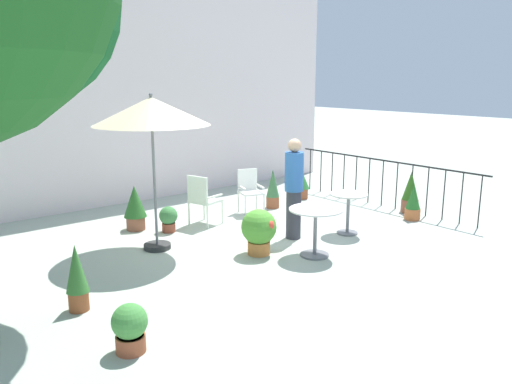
# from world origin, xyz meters

# --- Properties ---
(ground_plane) EXTENTS (60.00, 60.00, 0.00)m
(ground_plane) POSITION_xyz_m (0.00, 0.00, 0.00)
(ground_plane) COLOR #ACB6A6
(villa_facade) EXTENTS (10.70, 0.30, 5.27)m
(villa_facade) POSITION_xyz_m (0.00, 3.92, 2.63)
(villa_facade) COLOR white
(villa_facade) RESTS_ON ground
(terrace_railing) EXTENTS (0.03, 4.73, 1.01)m
(terrace_railing) POSITION_xyz_m (3.61, 0.00, 0.68)
(terrace_railing) COLOR black
(terrace_railing) RESTS_ON ground
(patio_umbrella_0) EXTENTS (1.82, 1.82, 2.51)m
(patio_umbrella_0) POSITION_xyz_m (-1.56, 0.56, 2.20)
(patio_umbrella_0) COLOR #2D2D2D
(patio_umbrella_0) RESTS_ON ground
(cafe_table_0) EXTENTS (0.83, 0.83, 0.76)m
(cafe_table_0) POSITION_xyz_m (0.18, -1.31, 0.54)
(cafe_table_0) COLOR silver
(cafe_table_0) RESTS_ON ground
(cafe_table_1) EXTENTS (0.67, 0.67, 0.74)m
(cafe_table_1) POSITION_xyz_m (1.47, -0.87, 0.51)
(cafe_table_1) COLOR silver
(cafe_table_1) RESTS_ON ground
(patio_chair_0) EXTENTS (0.56, 0.58, 0.90)m
(patio_chair_0) POSITION_xyz_m (1.01, 1.36, 0.52)
(patio_chair_0) COLOR white
(patio_chair_0) RESTS_ON ground
(patio_chair_1) EXTENTS (0.59, 0.60, 0.96)m
(patio_chair_1) POSITION_xyz_m (-0.23, 1.23, 0.54)
(patio_chair_1) COLOR white
(patio_chair_1) RESTS_ON ground
(potted_plant_0) EXTENTS (0.37, 0.37, 0.52)m
(potted_plant_0) POSITION_xyz_m (-3.33, -2.12, 0.27)
(potted_plant_0) COLOR #9A4D2F
(potted_plant_0) RESTS_ON ground
(potted_plant_1) EXTENTS (0.33, 0.33, 0.47)m
(potted_plant_1) POSITION_xyz_m (-0.95, 1.26, 0.26)
(potted_plant_1) COLOR brown
(potted_plant_1) RESTS_ON ground
(potted_plant_2) EXTENTS (0.28, 0.28, 0.83)m
(potted_plant_2) POSITION_xyz_m (1.66, 1.38, 0.41)
(potted_plant_2) COLOR brown
(potted_plant_2) RESTS_ON ground
(potted_plant_3) EXTENTS (0.42, 0.42, 0.82)m
(potted_plant_3) POSITION_xyz_m (-1.34, 1.77, 0.44)
(potted_plant_3) COLOR brown
(potted_plant_3) RESTS_ON ground
(potted_plant_4) EXTENTS (0.27, 0.27, 0.83)m
(potted_plant_4) POSITION_xyz_m (-3.39, -0.85, 0.43)
(potted_plant_4) COLOR brown
(potted_plant_4) RESTS_ON ground
(potted_plant_5) EXTENTS (0.35, 0.35, 0.86)m
(potted_plant_5) POSITION_xyz_m (3.60, -0.71, 0.42)
(potted_plant_5) COLOR brown
(potted_plant_5) RESTS_ON ground
(potted_plant_6) EXTENTS (0.30, 0.30, 0.70)m
(potted_plant_6) POSITION_xyz_m (3.17, -1.07, 0.34)
(potted_plant_6) COLOR #B76336
(potted_plant_6) RESTS_ON ground
(potted_plant_7) EXTENTS (0.56, 0.56, 0.73)m
(potted_plant_7) POSITION_xyz_m (-0.44, -0.69, 0.41)
(potted_plant_7) COLOR #C07538
(potted_plant_7) RESTS_ON ground
(potted_plant_8) EXTENTS (0.36, 0.36, 0.66)m
(potted_plant_8) POSITION_xyz_m (2.74, 1.60, 0.36)
(potted_plant_8) COLOR #9D5133
(potted_plant_8) RESTS_ON ground
(standing_person) EXTENTS (0.40, 0.40, 1.74)m
(standing_person) POSITION_xyz_m (0.55, -0.44, 0.90)
(standing_person) COLOR #33333D
(standing_person) RESTS_ON ground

